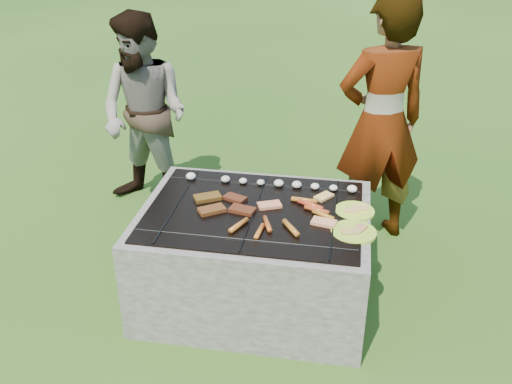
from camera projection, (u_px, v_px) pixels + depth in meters
lawn at (255, 296)px, 3.52m from camera, size 60.00×60.00×0.00m
fire_pit at (255, 258)px, 3.38m from camera, size 1.30×1.00×0.62m
mushrooms at (275, 183)px, 3.49m from camera, size 1.06×0.06×0.04m
pork_slabs at (222, 204)px, 3.27m from camera, size 0.40×0.30×0.02m
sausages at (290, 216)px, 3.14m from camera, size 0.55×0.47×0.03m
bread_on_grate at (303, 209)px, 3.22m from camera, size 0.47×0.42×0.02m
plate_far at (355, 211)px, 3.23m from camera, size 0.23×0.23×0.03m
plate_near at (354, 232)px, 3.02m from camera, size 0.27×0.27×0.03m
cook at (381, 123)px, 3.77m from camera, size 0.73×0.62×1.71m
bystander at (145, 115)px, 4.23m from camera, size 0.86×0.75×1.49m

